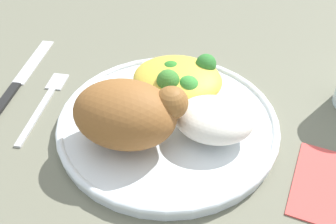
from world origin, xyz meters
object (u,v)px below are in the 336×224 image
(rice_pile, at_px, (214,119))
(knife, at_px, (17,83))
(fork, at_px, (44,101))
(roasted_chicken, at_px, (128,113))
(mac_cheese_with_broccoli, at_px, (179,79))
(plate, at_px, (168,123))

(rice_pile, bearing_deg, knife, 169.33)
(rice_pile, bearing_deg, fork, 173.61)
(roasted_chicken, xyz_separation_m, rice_pile, (0.09, 0.03, -0.02))
(roasted_chicken, height_order, fork, roasted_chicken)
(rice_pile, xyz_separation_m, knife, (-0.27, 0.05, -0.03))
(mac_cheese_with_broccoli, distance_m, knife, 0.22)
(roasted_chicken, xyz_separation_m, mac_cheese_with_broccoli, (0.04, 0.10, -0.02))
(knife, bearing_deg, roasted_chicken, -23.44)
(plate, xyz_separation_m, mac_cheese_with_broccoli, (0.00, 0.06, 0.03))
(plate, distance_m, knife, 0.22)
(plate, relative_size, fork, 1.84)
(mac_cheese_with_broccoli, bearing_deg, roasted_chicken, -111.39)
(roasted_chicken, relative_size, mac_cheese_with_broccoli, 1.09)
(plate, relative_size, rice_pile, 2.99)
(mac_cheese_with_broccoli, bearing_deg, rice_pile, -52.23)
(roasted_chicken, bearing_deg, fork, 158.01)
(rice_pile, bearing_deg, plate, 167.65)
(roasted_chicken, relative_size, rice_pile, 1.39)
(plate, xyz_separation_m, fork, (-0.17, 0.01, -0.01))
(plate, distance_m, fork, 0.17)
(fork, bearing_deg, knife, 153.10)
(knife, bearing_deg, mac_cheese_with_broccoli, 4.04)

